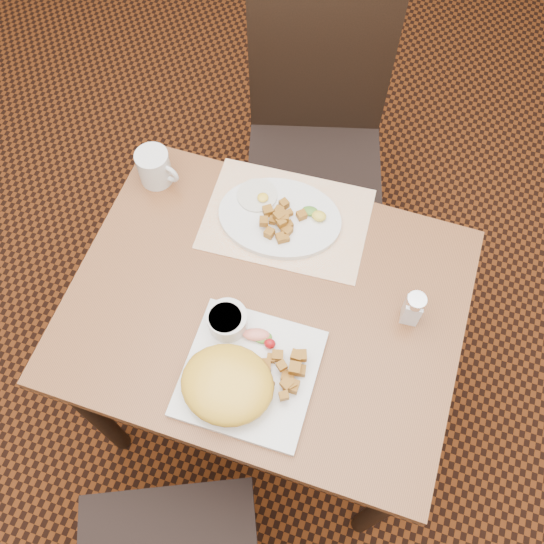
{
  "coord_description": "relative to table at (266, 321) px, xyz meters",
  "views": [
    {
      "loc": [
        0.2,
        -0.54,
        2.02
      ],
      "look_at": [
        0.0,
        0.05,
        0.82
      ],
      "focal_mm": 40.0,
      "sensor_mm": 36.0,
      "label": 1
    }
  ],
  "objects": [
    {
      "name": "home_fries_ov",
      "position": [
        -0.03,
        0.21,
        0.14
      ],
      "size": [
        0.11,
        0.12,
        0.04
      ],
      "color": "#AE6E1C",
      "rests_on": "plate_oval"
    },
    {
      "name": "hollandaise_mound",
      "position": [
        -0.01,
        -0.22,
        0.16
      ],
      "size": [
        0.2,
        0.18,
        0.07
      ],
      "color": "yellow",
      "rests_on": "plate_square"
    },
    {
      "name": "salt_shaker",
      "position": [
        0.32,
        0.07,
        0.16
      ],
      "size": [
        0.05,
        0.05,
        0.1
      ],
      "color": "white",
      "rests_on": "table"
    },
    {
      "name": "placemat",
      "position": [
        -0.02,
        0.23,
        0.11
      ],
      "size": [
        0.42,
        0.3,
        0.0
      ],
      "primitive_type": "cube",
      "rotation": [
        0.0,
        0.0,
        0.06
      ],
      "color": "white",
      "rests_on": "table"
    },
    {
      "name": "ground",
      "position": [
        0.0,
        0.0,
        -0.64
      ],
      "size": [
        8.0,
        8.0,
        0.0
      ],
      "primitive_type": "plane",
      "color": "black",
      "rests_on": "ground"
    },
    {
      "name": "table",
      "position": [
        0.0,
        0.0,
        0.0
      ],
      "size": [
        0.9,
        0.7,
        0.75
      ],
      "color": "brown",
      "rests_on": "ground"
    },
    {
      "name": "ramekin",
      "position": [
        -0.06,
        -0.08,
        0.15
      ],
      "size": [
        0.09,
        0.09,
        0.05
      ],
      "color": "silver",
      "rests_on": "plate_square"
    },
    {
      "name": "chair_far",
      "position": [
        -0.06,
        0.68,
        -0.1
      ],
      "size": [
        0.52,
        0.53,
        0.97
      ],
      "rotation": [
        0.0,
        0.0,
        3.42
      ],
      "color": "black",
      "rests_on": "ground"
    },
    {
      "name": "plate_oval",
      "position": [
        -0.04,
        0.22,
        0.12
      ],
      "size": [
        0.33,
        0.26,
        0.02
      ],
      "primitive_type": null,
      "rotation": [
        0.0,
        0.0,
        0.1
      ],
      "color": "silver",
      "rests_on": "placemat"
    },
    {
      "name": "plate_square",
      "position": [
        0.02,
        -0.17,
        0.12
      ],
      "size": [
        0.29,
        0.29,
        0.02
      ],
      "primitive_type": "cube",
      "rotation": [
        0.0,
        0.0,
        0.02
      ],
      "color": "silver",
      "rests_on": "table"
    },
    {
      "name": "fried_egg",
      "position": [
        -0.11,
        0.26,
        0.13
      ],
      "size": [
        0.1,
        0.1,
        0.02
      ],
      "color": "white",
      "rests_on": "plate_oval"
    },
    {
      "name": "home_fries_sq",
      "position": [
        0.1,
        -0.16,
        0.14
      ],
      "size": [
        0.1,
        0.12,
        0.04
      ],
      "color": "#AE6E1C",
      "rests_on": "plate_square"
    },
    {
      "name": "garnish_ov",
      "position": [
        0.04,
        0.25,
        0.14
      ],
      "size": [
        0.06,
        0.04,
        0.02
      ],
      "color": "#387223",
      "rests_on": "plate_oval"
    },
    {
      "name": "coffee_mug",
      "position": [
        -0.37,
        0.25,
        0.16
      ],
      "size": [
        0.11,
        0.08,
        0.09
      ],
      "color": "silver",
      "rests_on": "table"
    },
    {
      "name": "garnish_sq",
      "position": [
        0.02,
        -0.09,
        0.14
      ],
      "size": [
        0.08,
        0.05,
        0.03
      ],
      "color": "#387223",
      "rests_on": "plate_square"
    }
  ]
}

